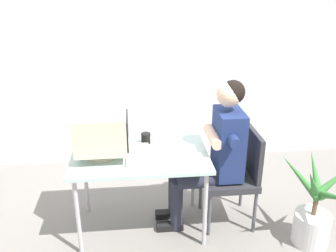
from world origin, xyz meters
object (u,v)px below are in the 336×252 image
crt_monitor (102,132)px  keyboard (138,154)px  desk_mug (146,138)px  potted_plant (314,212)px  desk (140,161)px  office_chair (236,172)px  person_seated (215,150)px

crt_monitor → keyboard: 0.36m
keyboard → desk_mug: desk_mug is taller
potted_plant → desk_mug: (-1.37, 0.58, 0.49)m
desk → office_chair: size_ratio=1.29×
crt_monitor → office_chair: size_ratio=0.48×
keyboard → person_seated: bearing=4.1°
desk → potted_plant: potted_plant is taller
desk → potted_plant: size_ratio=1.38×
office_chair → potted_plant: (0.58, -0.38, -0.20)m
crt_monitor → office_chair: 1.25m
potted_plant → desk_mug: desk_mug is taller
office_chair → person_seated: size_ratio=0.66×
crt_monitor → office_chair: crt_monitor is taller
keyboard → potted_plant: (1.45, -0.33, -0.45)m
person_seated → desk_mug: person_seated is taller
crt_monitor → keyboard: crt_monitor is taller
office_chair → person_seated: bearing=-180.0°
keyboard → crt_monitor: bearing=178.2°
keyboard → office_chair: size_ratio=0.47×
keyboard → office_chair: 0.91m
desk → office_chair: office_chair is taller
desk → crt_monitor: 0.42m
person_seated → desk_mug: 0.63m
desk → keyboard: 0.08m
office_chair → keyboard: bearing=-176.8°
desk_mug → office_chair: bearing=-14.0°
desk → desk_mug: size_ratio=12.14×
keyboard → office_chair: (0.87, 0.05, -0.25)m
crt_monitor → desk: bearing=2.7°
crt_monitor → person_seated: size_ratio=0.31×
desk → crt_monitor: bearing=-177.3°
keyboard → person_seated: size_ratio=0.31×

